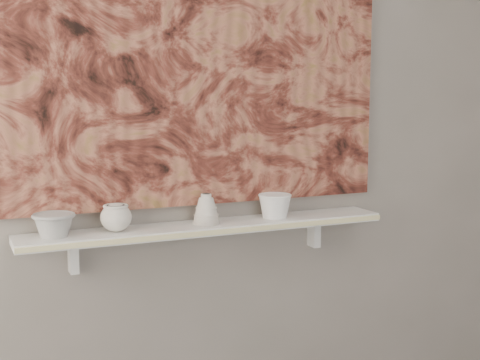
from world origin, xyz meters
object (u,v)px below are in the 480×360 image
painting (200,58)px  bowl_white (275,206)px  shelf (209,227)px  bell_vessel (206,209)px  cup_cream (116,217)px  bowl_grey (54,225)px

painting → bowl_white: painting is taller
shelf → bell_vessel: size_ratio=12.43×
shelf → bell_vessel: bell_vessel is taller
bell_vessel → shelf: bearing=0.0°
cup_cream → bowl_white: (0.62, 0.00, -0.00)m
bowl_grey → cup_cream: (0.21, 0.00, 0.01)m
bell_vessel → bowl_white: bell_vessel is taller
painting → bowl_grey: size_ratio=10.37×
cup_cream → shelf: bearing=0.0°
shelf → bowl_grey: (-0.56, 0.00, 0.06)m
cup_cream → bell_vessel: bell_vessel is taller
painting → bell_vessel: bearing=-97.1°
bowl_white → cup_cream: bearing=180.0°
bowl_white → bell_vessel: bearing=180.0°
bowl_grey → bowl_white: (0.84, 0.00, 0.01)m
bell_vessel → bowl_white: size_ratio=0.87×
painting → shelf: bearing=-90.0°
cup_cream → bowl_white: cup_cream is taller
bowl_grey → bowl_white: size_ratio=1.11×
shelf → bowl_white: size_ratio=10.78×
painting → bell_vessel: painting is taller
painting → cup_cream: size_ratio=13.71×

